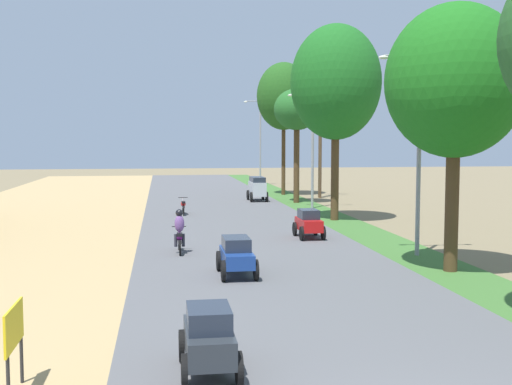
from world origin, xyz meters
The scene contains 16 objects.
street_signboard centered at (-5.98, 3.39, 1.11)m, with size 0.06×1.30×1.50m.
median_tree_second centered at (5.74, 11.84, 6.14)m, with size 4.43×4.43×8.57m.
median_tree_third centered at (5.58, 25.30, 7.29)m, with size 4.75×4.75×10.28m.
median_tree_fourth centered at (5.56, 34.87, 6.25)m, with size 3.09×3.09×7.69m.
median_tree_fifth centered at (5.88, 41.20, 7.63)m, with size 4.14×4.14×10.19m.
streetlamp_near centered at (5.80, 14.73, 4.35)m, with size 3.16×0.20×7.41m.
streetlamp_mid centered at (5.80, 31.27, 4.24)m, with size 3.16×0.20×7.19m.
streetlamp_far centered at (5.80, 52.33, 4.68)m, with size 3.16×0.20×8.04m.
utility_pole_near centered at (8.16, 38.63, 4.47)m, with size 1.80×0.20×8.56m.
utility_pole_far centered at (8.22, 39.07, 5.15)m, with size 1.80×0.20×9.91m.
car_hatchback_charcoal centered at (-2.71, 3.83, 0.75)m, with size 1.04×2.00×1.23m.
car_sedan_blue centered at (-1.22, 12.13, 0.74)m, with size 1.10×2.26×1.19m.
car_hatchback_red centered at (2.77, 19.31, 0.75)m, with size 1.04×2.00×1.23m.
car_van_silver centered at (3.09, 36.30, 1.02)m, with size 1.19×2.41×1.67m.
motorbike_foreground_rider centered at (-2.87, 16.40, 0.86)m, with size 0.54×1.80×1.66m.
motorbike_ahead_second centered at (-2.29, 28.91, 0.57)m, with size 0.54×1.80×0.94m.
Camera 1 is at (-3.53, -7.50, 4.31)m, focal length 44.92 mm.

